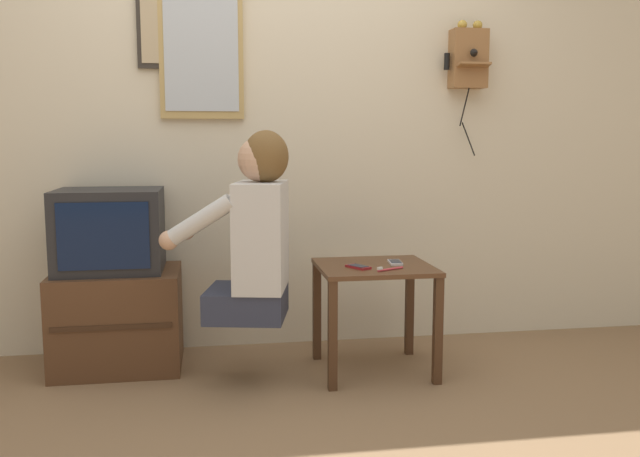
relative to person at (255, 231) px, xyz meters
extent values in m
plane|color=#846647|center=(0.08, -0.54, -0.72)|extent=(14.00, 14.00, 0.00)
cube|color=beige|center=(0.08, 0.63, 0.55)|extent=(6.80, 0.05, 2.55)
cube|color=#51331E|center=(0.59, 0.06, -0.20)|extent=(0.55, 0.50, 0.02)
cube|color=#452B1A|center=(0.34, -0.16, -0.47)|extent=(0.04, 0.04, 0.51)
cube|color=#452B1A|center=(0.84, -0.16, -0.47)|extent=(0.04, 0.04, 0.51)
cube|color=#452B1A|center=(0.34, 0.29, -0.47)|extent=(0.04, 0.04, 0.51)
cube|color=#452B1A|center=(0.84, 0.29, -0.47)|extent=(0.04, 0.04, 0.51)
cube|color=#2D3347|center=(-0.04, 0.01, -0.34)|extent=(0.43, 0.42, 0.14)
cube|color=silver|center=(0.03, -0.01, -0.02)|extent=(0.29, 0.41, 0.50)
sphere|color=tan|center=(0.03, -0.01, 0.33)|extent=(0.21, 0.21, 0.21)
ellipsoid|color=brown|center=(0.05, -0.01, 0.34)|extent=(0.25, 0.26, 0.24)
cylinder|color=silver|center=(-0.25, -0.11, 0.06)|extent=(0.33, 0.14, 0.24)
cylinder|color=silver|center=(-0.18, 0.20, 0.06)|extent=(0.33, 0.14, 0.24)
sphere|color=tan|center=(-0.39, -0.08, -0.02)|extent=(0.09, 0.09, 0.09)
sphere|color=tan|center=(-0.32, 0.23, -0.02)|extent=(0.09, 0.09, 0.09)
cube|color=#51331E|center=(-0.67, 0.33, -0.48)|extent=(0.62, 0.48, 0.49)
cube|color=#392315|center=(-0.67, 0.09, -0.45)|extent=(0.55, 0.01, 0.02)
cube|color=#232326|center=(-0.69, 0.35, -0.03)|extent=(0.51, 0.42, 0.41)
cube|color=#0C1938|center=(-0.69, 0.14, -0.03)|extent=(0.42, 0.01, 0.32)
cube|color=olive|center=(1.23, 0.55, 0.86)|extent=(0.20, 0.11, 0.32)
cube|color=olive|center=(1.23, 0.46, 0.82)|extent=(0.18, 0.07, 0.03)
sphere|color=#B79338|center=(1.18, 0.54, 1.04)|extent=(0.05, 0.05, 0.05)
sphere|color=#B79338|center=(1.27, 0.54, 1.04)|extent=(0.05, 0.05, 0.05)
cone|color=black|center=(1.23, 0.44, 0.88)|extent=(0.04, 0.05, 0.04)
cylinder|color=black|center=(1.10, 0.55, 0.85)|extent=(0.03, 0.03, 0.09)
cylinder|color=black|center=(1.21, 0.53, 0.60)|extent=(0.04, 0.04, 0.22)
cylinder|color=black|center=(1.24, 0.54, 0.42)|extent=(0.07, 0.06, 0.19)
cube|color=#2D2823|center=(-0.40, 0.59, 0.97)|extent=(0.31, 0.02, 0.37)
cube|color=tan|center=(-0.40, 0.58, 0.97)|extent=(0.27, 0.01, 0.32)
cube|color=tan|center=(-0.23, 0.59, 0.92)|extent=(0.44, 0.03, 0.78)
cube|color=#B2BCC6|center=(-0.23, 0.57, 0.92)|extent=(0.38, 0.01, 0.70)
cube|color=maroon|center=(0.49, 0.00, -0.18)|extent=(0.11, 0.14, 0.01)
cube|color=black|center=(0.49, 0.00, -0.18)|extent=(0.09, 0.11, 0.00)
cube|color=silver|center=(0.70, 0.09, -0.18)|extent=(0.07, 0.13, 0.01)
cube|color=black|center=(0.70, 0.09, -0.18)|extent=(0.06, 0.10, 0.00)
cylinder|color=#D83F4C|center=(0.63, -0.07, -0.18)|extent=(0.14, 0.08, 0.01)
cube|color=white|center=(0.57, -0.10, -0.17)|extent=(0.03, 0.02, 0.01)
camera|label=1|loc=(-0.20, -3.10, 0.42)|focal=38.00mm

